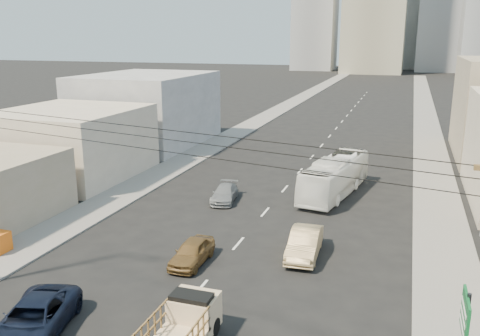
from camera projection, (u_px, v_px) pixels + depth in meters
The scene contains 16 objects.
sidewalk_left at pixel (278, 110), 85.67m from camera, with size 3.50×180.00×0.12m, color gray.
sidewalk_right at pixel (425, 117), 78.48m from camera, with size 3.50×180.00×0.12m, color gray.
lane_dashes at pixel (333, 132), 66.48m from camera, with size 0.15×104.00×0.01m.
flatbed_pickup at pixel (183, 323), 20.17m from camera, with size 1.95×4.41×1.90m.
navy_pickup at pixel (33, 320), 21.02m from camera, with size 2.49×5.40×1.50m, color black.
city_bus at pixel (335, 176), 39.90m from camera, with size 2.48×10.61×2.95m, color white.
sedan_brown at pixel (192, 252), 27.84m from camera, with size 1.55×3.86×1.32m, color brown.
sedan_tan at pixel (305, 243), 28.76m from camera, with size 1.62×4.64×1.53m, color tan.
sedan_grey at pixel (225, 194), 38.44m from camera, with size 1.65×4.07×1.18m, color gray.
green_sign at pixel (464, 332), 14.83m from camera, with size 0.18×1.60×5.00m.
overhead_wires at pixel (119, 134), 16.93m from camera, with size 23.01×5.02×0.72m.
bldg_left_mid at pixel (71, 143), 44.90m from camera, with size 11.00×12.00×6.00m, color #BBAC97.
bldg_left_far at pixel (147, 109), 58.58m from camera, with size 12.00×16.00×8.00m, color gray.
midrise_ne at pixel (443, 13), 177.18m from camera, with size 16.00×16.00×40.00m, color gray.
midrise_nw at pixel (315, 23), 186.79m from camera, with size 15.00×15.00×34.00m, color gray.
midrise_back at pixel (408, 10), 194.12m from camera, with size 18.00×18.00×44.00m, color gray.
Camera 1 is at (9.11, -13.04, 12.12)m, focal length 38.00 mm.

